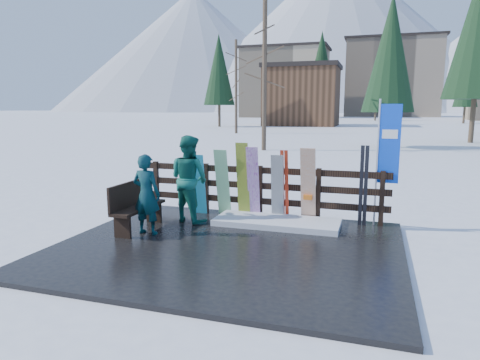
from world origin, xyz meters
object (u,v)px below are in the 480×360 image
(bench, at_px, (135,204))
(snowboard_3, at_px, (253,183))
(snowboard_1, at_px, (223,183))
(snowboard_2, at_px, (243,180))
(person_front, at_px, (146,194))
(snowboard_0, at_px, (199,184))
(snowboard_5, at_px, (308,185))
(snowboard_4, at_px, (277,188))
(rental_flag, at_px, (386,149))
(person_back, at_px, (189,179))

(bench, distance_m, snowboard_3, 2.55)
(snowboard_1, xyz_separation_m, snowboard_3, (0.71, -0.00, 0.04))
(snowboard_1, bearing_deg, bench, -130.14)
(snowboard_2, xyz_separation_m, person_front, (-1.40, -1.75, -0.06))
(snowboard_0, relative_size, snowboard_5, 0.85)
(snowboard_4, xyz_separation_m, rental_flag, (2.19, 0.27, 0.89))
(snowboard_5, bearing_deg, snowboard_4, 180.00)
(bench, relative_size, snowboard_0, 1.07)
(snowboard_2, height_order, person_back, person_back)
(snowboard_3, height_order, snowboard_5, snowboard_5)
(snowboard_1, height_order, snowboard_3, snowboard_3)
(snowboard_0, distance_m, snowboard_2, 1.05)
(snowboard_0, distance_m, rental_flag, 4.12)
(snowboard_1, distance_m, rental_flag, 3.56)
(snowboard_0, distance_m, snowboard_4, 1.82)
(snowboard_0, xyz_separation_m, person_back, (0.03, -0.63, 0.24))
(snowboard_1, distance_m, person_back, 0.84)
(snowboard_3, relative_size, person_front, 1.04)
(snowboard_4, bearing_deg, person_back, -160.64)
(rental_flag, bearing_deg, snowboard_3, -174.35)
(snowboard_4, height_order, person_front, person_front)
(snowboard_4, bearing_deg, snowboard_1, 180.00)
(snowboard_3, bearing_deg, snowboard_4, 0.00)
(bench, bearing_deg, snowboard_3, 37.43)
(bench, distance_m, snowboard_0, 1.72)
(snowboard_2, distance_m, rental_flag, 3.07)
(bench, xyz_separation_m, snowboard_1, (1.30, 1.54, 0.25))
(snowboard_2, bearing_deg, person_front, -128.62)
(bench, xyz_separation_m, snowboard_3, (2.02, 1.54, 0.28))
(snowboard_3, bearing_deg, snowboard_1, 180.00)
(person_front, bearing_deg, snowboard_4, -138.18)
(snowboard_1, height_order, snowboard_5, snowboard_5)
(snowboard_4, distance_m, snowboard_5, 0.67)
(snowboard_1, height_order, rental_flag, rental_flag)
(snowboard_0, bearing_deg, rental_flag, 3.85)
(snowboard_0, relative_size, snowboard_3, 0.86)
(snowboard_2, height_order, person_front, snowboard_2)
(rental_flag, bearing_deg, snowboard_0, -176.15)
(snowboard_1, distance_m, snowboard_5, 1.92)
(snowboard_3, height_order, rental_flag, rental_flag)
(rental_flag, bearing_deg, snowboard_2, -174.80)
(bench, relative_size, snowboard_5, 0.91)
(snowboard_3, xyz_separation_m, snowboard_4, (0.54, 0.00, -0.08))
(snowboard_3, distance_m, rental_flag, 2.86)
(snowboard_3, bearing_deg, person_back, -153.24)
(snowboard_0, height_order, person_back, person_back)
(snowboard_2, bearing_deg, snowboard_3, 0.00)
(person_back, bearing_deg, snowboard_0, -67.52)
(person_front, bearing_deg, snowboard_0, -98.52)
(snowboard_3, relative_size, snowboard_5, 0.98)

